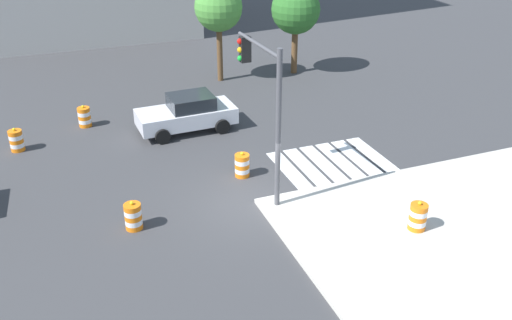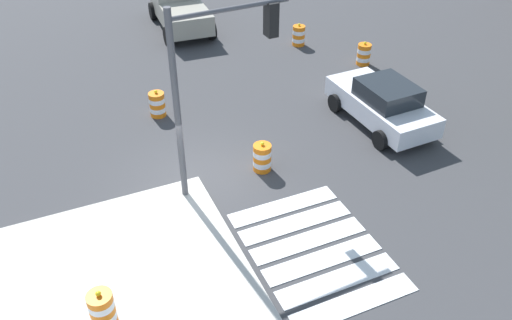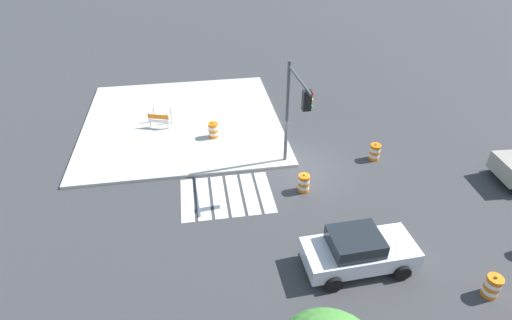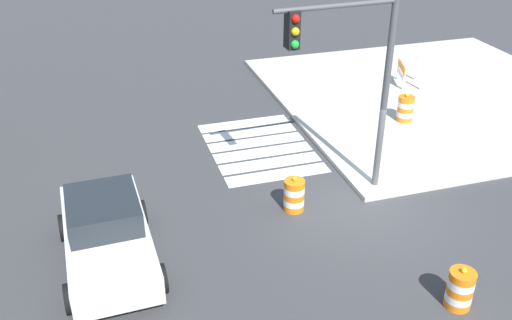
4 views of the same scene
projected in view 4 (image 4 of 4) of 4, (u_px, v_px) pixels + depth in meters
The scene contains 9 objects.
ground_plane at pixel (365, 203), 15.79m from camera, with size 120.00×120.00×0.00m, color #38383A.
sidewalk_corner at pixel (435, 96), 22.32m from camera, with size 12.00×12.00×0.15m, color #BCB7AD.
crosswalk_stripes at pixel (259, 147), 18.67m from camera, with size 4.35×3.20×0.02m.
sports_car at pixel (107, 233), 13.18m from camera, with size 4.36×2.25×1.63m.
traffic_barrel_crosswalk_end at pixel (294, 195), 15.28m from camera, with size 0.56×0.56×1.02m.
traffic_barrel_median_far at pixel (460, 289), 12.05m from camera, with size 0.56×0.56×1.02m.
traffic_barrel_on_sidewalk at pixel (405, 109), 19.94m from camera, with size 0.56×0.56×1.02m.
construction_barricade at pixel (405, 71), 22.93m from camera, with size 1.42×1.13×1.00m.
traffic_light_pole at pixel (350, 63), 14.21m from camera, with size 0.51×3.29×5.50m.
Camera 4 is at (-11.80, 6.75, 8.65)m, focal length 40.17 mm.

